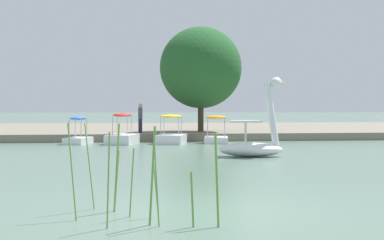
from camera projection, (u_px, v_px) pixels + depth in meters
The scene contains 10 objects.
ground_plane at pixel (205, 209), 9.43m from camera, with size 649.35×649.35×0.00m, color #567060.
shore_bank_far at pixel (141, 130), 41.19m from camera, with size 142.92×24.45×0.44m, color slate.
swan_boat at pixel (254, 141), 20.01m from camera, with size 2.58×1.56×2.99m.
pedal_boat_orange at pixel (216, 135), 28.18m from camera, with size 1.57×2.23×1.47m.
pedal_boat_yellow at pixel (171, 136), 27.70m from camera, with size 1.91×2.58×1.52m.
pedal_boat_red at pixel (122, 136), 27.38m from camera, with size 1.85×2.61×1.60m.
pedal_boat_blue at pixel (78, 136), 27.30m from camera, with size 1.47×2.08×1.43m.
tree_broadleaf_left at pixel (201, 68), 32.25m from camera, with size 6.17×6.33×6.36m.
person_on_path at pixel (140, 117), 30.77m from camera, with size 0.24×0.24×1.69m.
reed_clump_foreground at pixel (124, 179), 8.44m from camera, with size 3.94×1.76×1.56m.
Camera 1 is at (-1.46, -9.29, 1.78)m, focal length 49.76 mm.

